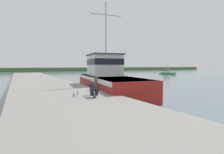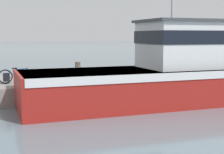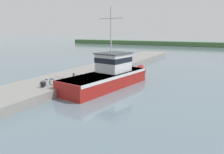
{
  "view_description": "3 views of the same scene",
  "coord_description": "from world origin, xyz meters",
  "px_view_note": "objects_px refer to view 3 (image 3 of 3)",
  "views": [
    {
      "loc": [
        -6.75,
        -11.95,
        2.67
      ],
      "look_at": [
        -0.35,
        -0.32,
        1.83
      ],
      "focal_mm": 28.0,
      "sensor_mm": 36.0,
      "label": 1
    },
    {
      "loc": [
        14.08,
        -6.19,
        3.18
      ],
      "look_at": [
        0.03,
        1.57,
        1.24
      ],
      "focal_mm": 55.0,
      "sensor_mm": 36.0,
      "label": 2
    },
    {
      "loc": [
        13.26,
        -18.4,
        6.44
      ],
      "look_at": [
        1.59,
        3.8,
        1.13
      ],
      "focal_mm": 35.0,
      "sensor_mm": 36.0,
      "label": 3
    }
  ],
  "objects_px": {
    "fishing_boat_main": "(109,75)",
    "water_bottle_by_bike": "(50,83)",
    "water_bottle_on_curb": "(42,84)",
    "bicycle_touring": "(46,83)",
    "mooring_post": "(74,78)"
  },
  "relations": [
    {
      "from": "bicycle_touring",
      "to": "water_bottle_on_curb",
      "type": "distance_m",
      "value": 1.15
    },
    {
      "from": "fishing_boat_main",
      "to": "water_bottle_on_curb",
      "type": "relative_size",
      "value": 67.96
    },
    {
      "from": "bicycle_touring",
      "to": "water_bottle_by_bike",
      "type": "bearing_deg",
      "value": 128.2
    },
    {
      "from": "fishing_boat_main",
      "to": "mooring_post",
      "type": "distance_m",
      "value": 4.25
    },
    {
      "from": "water_bottle_on_curb",
      "to": "water_bottle_by_bike",
      "type": "height_order",
      "value": "water_bottle_on_curb"
    },
    {
      "from": "bicycle_touring",
      "to": "water_bottle_on_curb",
      "type": "xyz_separation_m",
      "value": [
        -1.04,
        0.42,
        -0.25
      ]
    },
    {
      "from": "fishing_boat_main",
      "to": "mooring_post",
      "type": "xyz_separation_m",
      "value": [
        -2.66,
        -3.31,
        -0.03
      ]
    },
    {
      "from": "fishing_boat_main",
      "to": "water_bottle_by_bike",
      "type": "bearing_deg",
      "value": -124.41
    },
    {
      "from": "fishing_boat_main",
      "to": "water_bottle_on_curb",
      "type": "distance_m",
      "value": 7.65
    },
    {
      "from": "water_bottle_by_bike",
      "to": "water_bottle_on_curb",
      "type": "bearing_deg",
      "value": -120.89
    },
    {
      "from": "mooring_post",
      "to": "water_bottle_by_bike",
      "type": "distance_m",
      "value": 2.59
    },
    {
      "from": "bicycle_touring",
      "to": "water_bottle_by_bike",
      "type": "height_order",
      "value": "bicycle_touring"
    },
    {
      "from": "fishing_boat_main",
      "to": "bicycle_touring",
      "type": "xyz_separation_m",
      "value": [
        -4.05,
        -6.11,
        -0.2
      ]
    },
    {
      "from": "bicycle_touring",
      "to": "water_bottle_on_curb",
      "type": "bearing_deg",
      "value": 170.09
    },
    {
      "from": "mooring_post",
      "to": "water_bottle_by_bike",
      "type": "bearing_deg",
      "value": -140.87
    }
  ]
}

